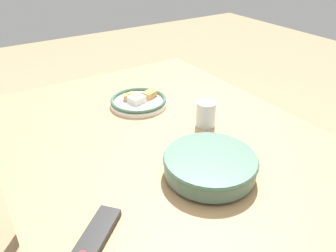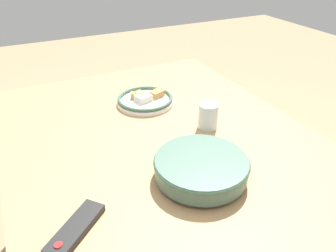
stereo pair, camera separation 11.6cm
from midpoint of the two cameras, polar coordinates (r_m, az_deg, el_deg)
dining_table at (r=1.20m, az=1.89°, el=-5.13°), size 1.39×1.06×0.70m
noodle_bowl at (r=0.98m, az=9.21°, el=-7.16°), size 0.28×0.28×0.07m
food_plate at (r=1.40m, az=-1.61°, el=4.53°), size 0.24×0.24×0.05m
tv_remote at (r=0.85m, az=-11.91°, el=-17.27°), size 0.16×0.17×0.02m
drinking_glass at (r=1.23m, az=9.64°, el=1.70°), size 0.07×0.07×0.10m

